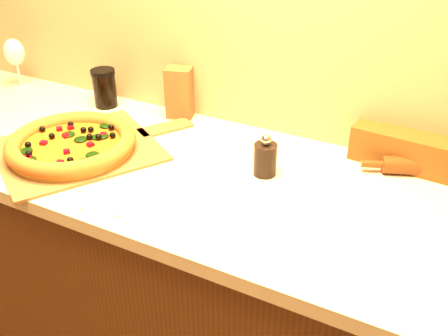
% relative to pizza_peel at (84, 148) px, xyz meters
% --- Properties ---
extents(cabinet, '(2.80, 0.65, 0.86)m').
position_rel_pizza_peel_xyz_m(cabinet, '(0.38, 0.06, -0.47)').
color(cabinet, '#47290F').
rests_on(cabinet, ground).
extents(countertop, '(2.84, 0.68, 0.04)m').
position_rel_pizza_peel_xyz_m(countertop, '(0.38, 0.06, -0.02)').
color(countertop, beige).
rests_on(countertop, cabinet).
extents(pizza_peel, '(0.57, 0.63, 0.01)m').
position_rel_pizza_peel_xyz_m(pizza_peel, '(0.00, 0.00, 0.00)').
color(pizza_peel, brown).
rests_on(pizza_peel, countertop).
extents(pizza, '(0.38, 0.38, 0.05)m').
position_rel_pizza_peel_xyz_m(pizza, '(-0.01, -0.04, 0.03)').
color(pizza, '#AD682B').
rests_on(pizza, pizza_peel).
extents(pepper_grinder, '(0.06, 0.06, 0.12)m').
position_rel_pizza_peel_xyz_m(pepper_grinder, '(0.54, 0.12, 0.05)').
color(pepper_grinder, black).
rests_on(pepper_grinder, countertop).
extents(rolling_pin, '(0.35, 0.16, 0.05)m').
position_rel_pizza_peel_xyz_m(rolling_pin, '(0.94, 0.33, 0.02)').
color(rolling_pin, '#57330F').
rests_on(rolling_pin, countertop).
extents(bread_bag, '(0.38, 0.15, 0.10)m').
position_rel_pizza_peel_xyz_m(bread_bag, '(0.91, 0.36, 0.05)').
color(bread_bag, brown).
rests_on(bread_bag, countertop).
extents(wine_glass, '(0.08, 0.08, 0.19)m').
position_rel_pizza_peel_xyz_m(wine_glass, '(-0.56, 0.28, 0.13)').
color(wine_glass, silver).
rests_on(wine_glass, countertop).
extents(paper_bag, '(0.10, 0.09, 0.17)m').
position_rel_pizza_peel_xyz_m(paper_bag, '(0.13, 0.34, 0.08)').
color(paper_bag, brown).
rests_on(paper_bag, countertop).
extents(dark_jar, '(0.08, 0.08, 0.14)m').
position_rel_pizza_peel_xyz_m(dark_jar, '(-0.15, 0.29, 0.06)').
color(dark_jar, black).
rests_on(dark_jar, countertop).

